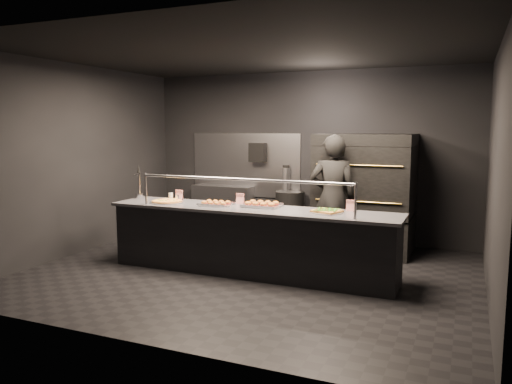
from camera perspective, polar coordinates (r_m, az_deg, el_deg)
room at (r=6.81m, az=-0.65°, el=3.04°), size 6.04×6.00×3.00m
service_counter at (r=6.92m, az=-0.63°, el=-5.55°), size 4.10×0.78×1.37m
pizza_oven at (r=8.28m, az=12.38°, el=-0.04°), size 1.50×1.23×1.91m
prep_shelf at (r=9.65m, az=-3.78°, el=-1.93°), size 1.20×0.35×0.90m
towel_dispenser at (r=9.30m, az=0.21°, el=4.55°), size 0.30×0.20×0.35m
fire_extinguisher at (r=9.15m, az=3.41°, el=1.41°), size 0.14×0.14×0.51m
beer_tap at (r=7.92m, az=-13.19°, el=0.38°), size 0.14×0.20×0.53m
round_pizza at (r=7.43m, az=-10.13°, el=-1.06°), size 0.50×0.50×0.03m
slider_tray_a at (r=7.05m, az=-4.59°, el=-1.32°), size 0.51×0.43×0.07m
slider_tray_b at (r=6.92m, az=0.67°, el=-1.43°), size 0.53×0.41×0.08m
square_pizza at (r=6.50m, az=8.09°, el=-2.20°), size 0.42×0.42×0.05m
condiment_jar at (r=7.63m, az=-9.50°, el=-0.54°), size 0.17×0.07×0.11m
tent_cards at (r=7.11m, az=-0.40°, el=-0.84°), size 2.75×0.04×0.15m
trash_bin at (r=9.02m, az=3.89°, el=-2.68°), size 0.52×0.52×0.87m
worker at (r=7.61m, az=8.73°, el=-0.68°), size 0.78×0.60×1.91m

